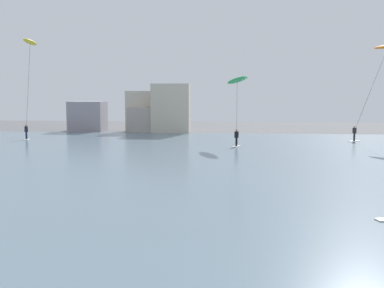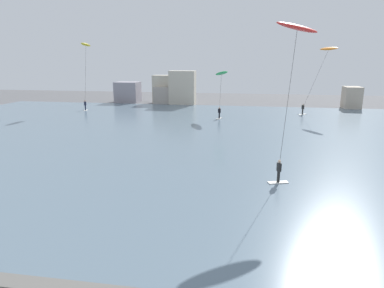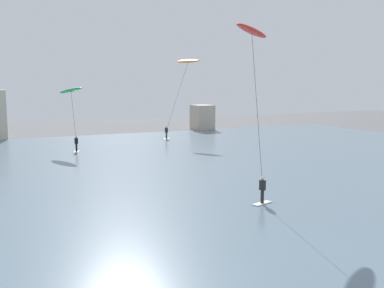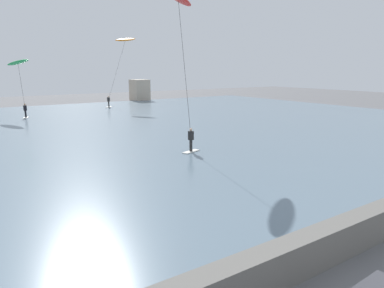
{
  "view_description": "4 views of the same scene",
  "coord_description": "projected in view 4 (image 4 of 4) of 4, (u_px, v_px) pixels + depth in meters",
  "views": [
    {
      "loc": [
        -1.05,
        -1.76,
        5.34
      ],
      "look_at": [
        -2.5,
        14.74,
        3.47
      ],
      "focal_mm": 44.13,
      "sensor_mm": 36.0,
      "label": 1
    },
    {
      "loc": [
        3.17,
        -4.98,
        8.43
      ],
      "look_at": [
        -0.57,
        17.74,
        2.6
      ],
      "focal_mm": 31.67,
      "sensor_mm": 36.0,
      "label": 2
    },
    {
      "loc": [
        -9.52,
        -4.72,
        7.41
      ],
      "look_at": [
        -1.87,
        11.79,
        4.88
      ],
      "focal_mm": 42.87,
      "sensor_mm": 36.0,
      "label": 3
    },
    {
      "loc": [
        -7.7,
        -1.91,
        5.66
      ],
      "look_at": [
        1.38,
        11.49,
        2.22
      ],
      "focal_mm": 33.26,
      "sensor_mm": 36.0,
      "label": 4
    }
  ],
  "objects": [
    {
      "name": "water_bay",
      "position": [
        59.0,
        133.0,
        31.71
      ],
      "size": [
        84.0,
        52.0,
        0.1
      ],
      "primitive_type": "cube",
      "color": "slate",
      "rests_on": "ground"
    },
    {
      "name": "seawall_barrier",
      "position": [
        303.0,
        254.0,
        9.99
      ],
      "size": [
        60.0,
        0.7,
        1.11
      ],
      "primitive_type": "cube",
      "color": "#66635E",
      "rests_on": "ground"
    },
    {
      "name": "kitesurfer_orange",
      "position": [
        124.0,
        45.0,
        51.83
      ],
      "size": [
        4.99,
        3.58,
        10.04
      ],
      "color": "silver",
      "rests_on": "water_bay"
    },
    {
      "name": "kitesurfer_red",
      "position": [
        179.0,
        10.0,
        24.85
      ],
      "size": [
        3.52,
        4.65,
        10.97
      ],
      "color": "silver",
      "rests_on": "water_bay"
    },
    {
      "name": "kitesurfer_green",
      "position": [
        18.0,
        66.0,
        41.36
      ],
      "size": [
        2.69,
        4.72,
        6.76
      ],
      "color": "silver",
      "rests_on": "water_bay"
    }
  ]
}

